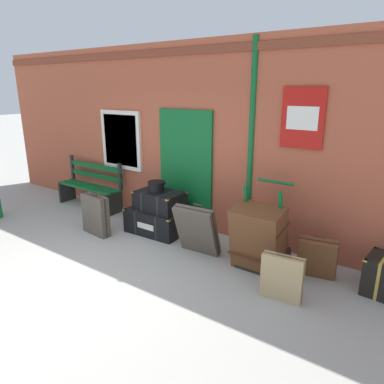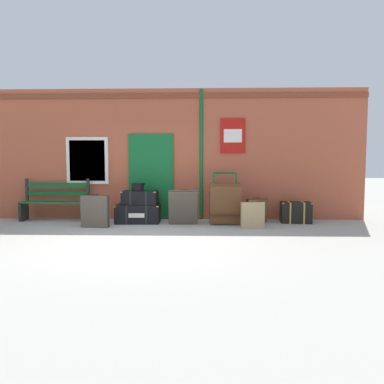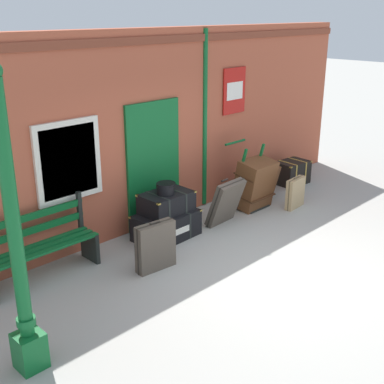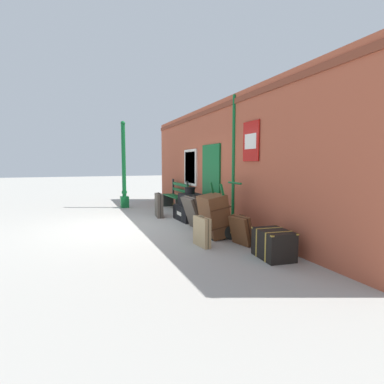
{
  "view_description": "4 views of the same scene",
  "coord_description": "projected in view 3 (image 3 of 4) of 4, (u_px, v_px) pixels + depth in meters",
  "views": [
    {
      "loc": [
        3.55,
        -2.49,
        2.46
      ],
      "look_at": [
        0.51,
        1.85,
        0.88
      ],
      "focal_mm": 32.9,
      "sensor_mm": 36.0,
      "label": 1
    },
    {
      "loc": [
        1.23,
        -6.38,
        1.35
      ],
      "look_at": [
        0.99,
        1.9,
        0.72
      ],
      "focal_mm": 33.5,
      "sensor_mm": 36.0,
      "label": 2
    },
    {
      "loc": [
        -5.23,
        -3.61,
        3.45
      ],
      "look_at": [
        0.11,
        1.68,
        0.73
      ],
      "focal_mm": 47.16,
      "sensor_mm": 36.0,
      "label": 3
    },
    {
      "loc": [
        7.54,
        -1.06,
        1.6
      ],
      "look_at": [
        0.05,
        1.83,
        0.82
      ],
      "focal_mm": 28.29,
      "sensor_mm": 36.0,
      "label": 4
    }
  ],
  "objects": [
    {
      "name": "steamer_trunk_middle",
      "position": [
        166.0,
        202.0,
        7.98
      ],
      "size": [
        0.81,
        0.56,
        0.33
      ],
      "color": "black",
      "rests_on": "steamer_trunk_base"
    },
    {
      "name": "brick_facade",
      "position": [
        147.0,
        131.0,
        8.23
      ],
      "size": [
        10.4,
        0.35,
        3.2
      ],
      "color": "#AD5138",
      "rests_on": "ground"
    },
    {
      "name": "suitcase_tan",
      "position": [
        269.0,
        181.0,
        9.89
      ],
      "size": [
        0.53,
        0.36,
        0.59
      ],
      "color": "brown",
      "rests_on": "ground"
    },
    {
      "name": "platform_bench",
      "position": [
        39.0,
        247.0,
        6.78
      ],
      "size": [
        1.6,
        0.43,
        1.01
      ],
      "color": "#0F5B28",
      "rests_on": "ground"
    },
    {
      "name": "corner_trunk",
      "position": [
        292.0,
        172.0,
        10.58
      ],
      "size": [
        0.73,
        0.55,
        0.49
      ],
      "color": "black",
      "rests_on": "ground"
    },
    {
      "name": "steamer_trunk_base",
      "position": [
        166.0,
        225.0,
        8.05
      ],
      "size": [
        1.03,
        0.68,
        0.43
      ],
      "color": "black",
      "rests_on": "ground"
    },
    {
      "name": "ground_plane",
      "position": [
        271.0,
        272.0,
        7.06
      ],
      "size": [
        60.0,
        60.0,
        0.0
      ],
      "primitive_type": "plane",
      "color": "#A3A099"
    },
    {
      "name": "round_hatbox",
      "position": [
        165.0,
        188.0,
        7.84
      ],
      "size": [
        0.31,
        0.3,
        0.18
      ],
      "color": "black",
      "rests_on": "steamer_trunk_middle"
    },
    {
      "name": "porters_trolley",
      "position": [
        247.0,
        192.0,
        9.36
      ],
      "size": [
        0.71,
        0.67,
        1.18
      ],
      "color": "black",
      "rests_on": "ground"
    },
    {
      "name": "suitcase_slate",
      "position": [
        226.0,
        203.0,
        8.49
      ],
      "size": [
        0.67,
        0.44,
        0.8
      ],
      "color": "#51473D",
      "rests_on": "ground"
    },
    {
      "name": "lamp_post",
      "position": [
        19.0,
        266.0,
        4.78
      ],
      "size": [
        0.28,
        0.28,
        3.06
      ],
      "color": "#0F5B28",
      "rests_on": "ground"
    },
    {
      "name": "suitcase_cream",
      "position": [
        156.0,
        246.0,
        7.02
      ],
      "size": [
        0.6,
        0.23,
        0.73
      ],
      "color": "#51473D",
      "rests_on": "ground"
    },
    {
      "name": "suitcase_olive",
      "position": [
        295.0,
        193.0,
        9.27
      ],
      "size": [
        0.5,
        0.18,
        0.6
      ],
      "color": "tan",
      "rests_on": "ground"
    },
    {
      "name": "large_brown_trunk",
      "position": [
        255.0,
        184.0,
        9.18
      ],
      "size": [
        0.7,
        0.58,
        0.94
      ],
      "color": "brown",
      "rests_on": "ground"
    }
  ]
}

